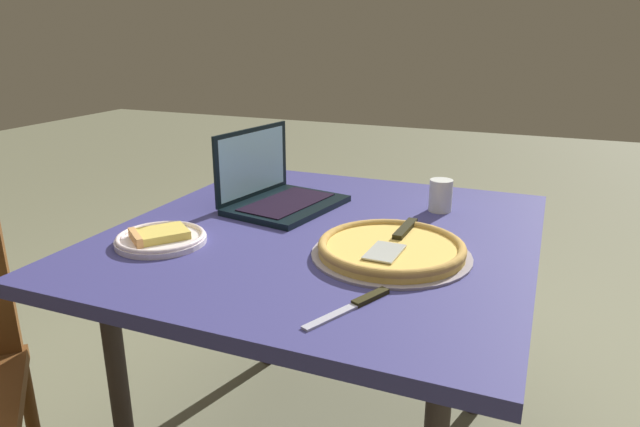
{
  "coord_description": "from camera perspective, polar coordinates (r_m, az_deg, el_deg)",
  "views": [
    {
      "loc": [
        1.31,
        0.53,
        1.24
      ],
      "look_at": [
        -0.0,
        -0.01,
        0.78
      ],
      "focal_mm": 31.66,
      "sensor_mm": 36.0,
      "label": 1
    }
  ],
  "objects": [
    {
      "name": "pizza_tray",
      "position": [
        1.34,
        7.22,
        -3.53
      ],
      "size": [
        0.38,
        0.38,
        0.04
      ],
      "color": "#9C93A2",
      "rests_on": "dining_table"
    },
    {
      "name": "dining_table",
      "position": [
        1.53,
        0.41,
        -4.07
      ],
      "size": [
        1.14,
        1.08,
        0.73
      ],
      "color": "navy",
      "rests_on": "ground_plane"
    },
    {
      "name": "table_knife",
      "position": [
        1.11,
        3.67,
        -9.14
      ],
      "size": [
        0.21,
        0.11,
        0.01
      ],
      "color": "#B2B3C9",
      "rests_on": "dining_table"
    },
    {
      "name": "drink_cup",
      "position": [
        1.69,
        12.1,
        1.84
      ],
      "size": [
        0.07,
        0.07,
        0.09
      ],
      "color": "silver",
      "rests_on": "dining_table"
    },
    {
      "name": "pizza_plate",
      "position": [
        1.47,
        -15.84,
        -2.39
      ],
      "size": [
        0.23,
        0.23,
        0.04
      ],
      "color": "white",
      "rests_on": "dining_table"
    },
    {
      "name": "laptop",
      "position": [
        1.7,
        -4.44,
        2.2
      ],
      "size": [
        0.37,
        0.31,
        0.23
      ],
      "color": "black",
      "rests_on": "dining_table"
    }
  ]
}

